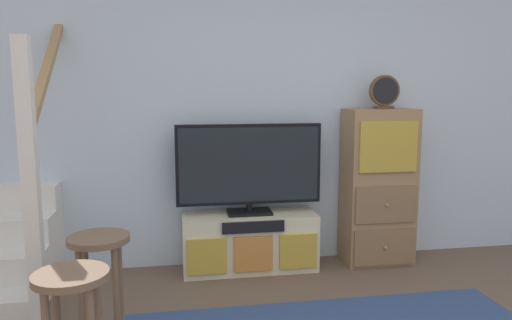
{
  "coord_description": "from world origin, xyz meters",
  "views": [
    {
      "loc": [
        -0.9,
        -1.62,
        1.49
      ],
      "look_at": [
        -0.31,
        1.85,
        0.97
      ],
      "focal_mm": 33.89,
      "sensor_mm": 36.0,
      "label": 1
    }
  ],
  "objects_px": {
    "media_console": "(250,242)",
    "bar_stool_far": "(100,266)",
    "bar_stool_near": "(73,308)",
    "side_cabinet": "(378,187)",
    "television": "(249,166)",
    "desk_clock": "(384,92)"
  },
  "relations": [
    {
      "from": "media_console",
      "to": "side_cabinet",
      "type": "distance_m",
      "value": 1.19
    },
    {
      "from": "television",
      "to": "bar_stool_far",
      "type": "bearing_deg",
      "value": -132.09
    },
    {
      "from": "media_console",
      "to": "side_cabinet",
      "type": "bearing_deg",
      "value": 0.52
    },
    {
      "from": "television",
      "to": "bar_stool_near",
      "type": "relative_size",
      "value": 1.76
    },
    {
      "from": "bar_stool_near",
      "to": "bar_stool_far",
      "type": "xyz_separation_m",
      "value": [
        0.05,
        0.51,
        0.01
      ]
    },
    {
      "from": "television",
      "to": "desk_clock",
      "type": "relative_size",
      "value": 4.28
    },
    {
      "from": "media_console",
      "to": "side_cabinet",
      "type": "relative_size",
      "value": 0.83
    },
    {
      "from": "bar_stool_near",
      "to": "television",
      "type": "bearing_deg",
      "value": 56.87
    },
    {
      "from": "media_console",
      "to": "bar_stool_far",
      "type": "xyz_separation_m",
      "value": [
        -1.03,
        -1.11,
        0.28
      ]
    },
    {
      "from": "television",
      "to": "side_cabinet",
      "type": "height_order",
      "value": "side_cabinet"
    },
    {
      "from": "media_console",
      "to": "bar_stool_near",
      "type": "distance_m",
      "value": 1.96
    },
    {
      "from": "media_console",
      "to": "television",
      "type": "bearing_deg",
      "value": 90.0
    },
    {
      "from": "desk_clock",
      "to": "media_console",
      "type": "bearing_deg",
      "value": 179.76
    },
    {
      "from": "bar_stool_near",
      "to": "bar_stool_far",
      "type": "distance_m",
      "value": 0.51
    },
    {
      "from": "desk_clock",
      "to": "bar_stool_far",
      "type": "xyz_separation_m",
      "value": [
        -2.16,
        -1.11,
        -0.96
      ]
    },
    {
      "from": "television",
      "to": "bar_stool_near",
      "type": "height_order",
      "value": "television"
    },
    {
      "from": "side_cabinet",
      "to": "bar_stool_far",
      "type": "bearing_deg",
      "value": -152.35
    },
    {
      "from": "media_console",
      "to": "television",
      "type": "height_order",
      "value": "television"
    },
    {
      "from": "bar_stool_far",
      "to": "side_cabinet",
      "type": "bearing_deg",
      "value": 27.65
    },
    {
      "from": "television",
      "to": "side_cabinet",
      "type": "bearing_deg",
      "value": -0.7
    },
    {
      "from": "side_cabinet",
      "to": "bar_stool_far",
      "type": "relative_size",
      "value": 1.94
    },
    {
      "from": "media_console",
      "to": "bar_stool_near",
      "type": "height_order",
      "value": "bar_stool_near"
    }
  ]
}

